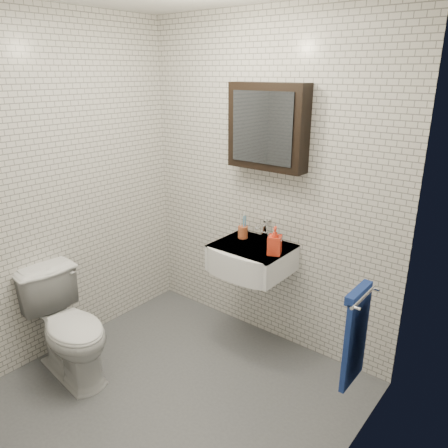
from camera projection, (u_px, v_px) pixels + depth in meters
name	position (u px, v px, depth m)	size (l,w,h in m)	color
ground	(178.00, 392.00, 2.98)	(2.20, 2.00, 0.01)	#505258
room_shell	(169.00, 183.00, 2.49)	(2.22, 2.02, 2.51)	silver
washbasin	(249.00, 259.00, 3.24)	(0.55, 0.50, 0.20)	white
faucet	(264.00, 231.00, 3.33)	(0.06, 0.20, 0.15)	silver
mirror_cabinet	(268.00, 127.00, 3.06)	(0.60, 0.15, 0.60)	black
towel_rail	(356.00, 333.00, 2.38)	(0.09, 0.30, 0.58)	silver
toothbrush_cup	(243.00, 232.00, 3.36)	(0.10, 0.10, 0.21)	#AB4E2A
soap_bottle	(275.00, 241.00, 3.05)	(0.09, 0.09, 0.20)	orange
toilet	(69.00, 327.00, 3.05)	(0.42, 0.74, 0.76)	white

